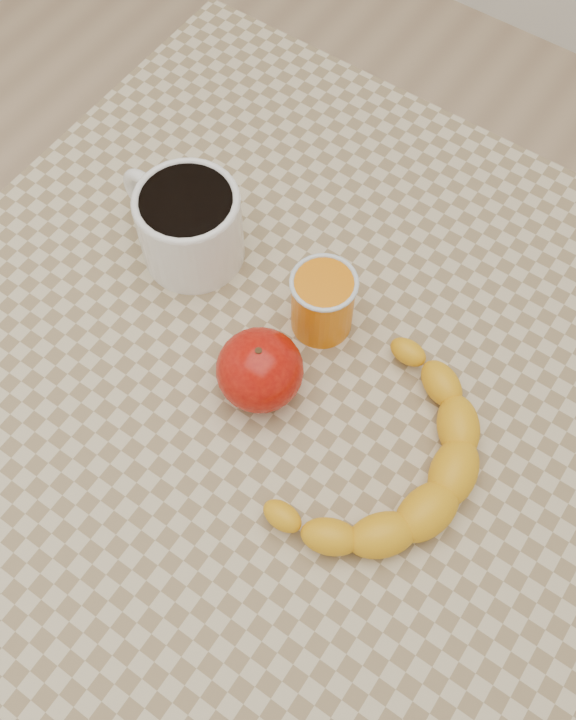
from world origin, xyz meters
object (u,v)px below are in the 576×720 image
Objects in this scene: orange_juice_glass at (323,302)px; banana at (383,459)px; table at (288,405)px; coffee_mug at (188,223)px; apple at (260,370)px.

banana is at bearing -36.95° from orange_juice_glass.
table is 0.22m from coffee_mug.
table is at bearing 176.59° from banana.
banana is (0.13, -0.10, -0.02)m from orange_juice_glass.
apple is at bearing -30.35° from coffee_mug.
coffee_mug is 0.17m from orange_juice_glass.
orange_juice_glass is 0.25× the size of banana.
apple is 0.14m from banana.
apple is at bearing -107.69° from table.
table is 2.55× the size of banana.
coffee_mug is at bearing -178.47° from orange_juice_glass.
coffee_mug is at bearing 174.19° from banana.
orange_juice_glass is at bearing 92.25° from table.
banana is at bearing -1.55° from apple.
banana reaches higher than table.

